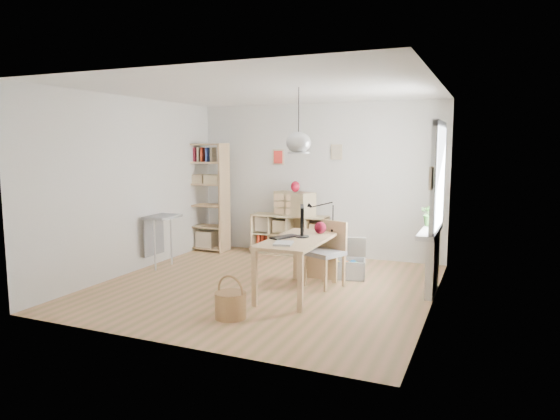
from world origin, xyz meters
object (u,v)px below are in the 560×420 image
at_px(cube_shelf, 289,238).
at_px(drawer_chest, 295,204).
at_px(chair, 328,249).
at_px(storage_chest, 347,265).
at_px(monitor, 302,220).
at_px(desk, 298,245).
at_px(tall_bookshelf, 206,193).

xyz_separation_m(cube_shelf, drawer_chest, (0.12, -0.04, 0.63)).
distance_m(chair, storage_chest, 0.66).
distance_m(chair, monitor, 0.67).
bearing_deg(cube_shelf, monitor, -63.99).
xyz_separation_m(desk, cube_shelf, (-1.02, 2.23, -0.36)).
bearing_deg(chair, cube_shelf, 150.65).
relative_size(cube_shelf, storage_chest, 1.96).
bearing_deg(chair, tall_bookshelf, 177.38).
bearing_deg(storage_chest, drawer_chest, 127.34).
distance_m(desk, cube_shelf, 2.48).
relative_size(cube_shelf, tall_bookshelf, 0.70).
bearing_deg(tall_bookshelf, cube_shelf, 10.19).
bearing_deg(chair, monitor, -94.34).
relative_size(chair, storage_chest, 1.28).
relative_size(chair, monitor, 1.98).
distance_m(cube_shelf, monitor, 2.46).
distance_m(cube_shelf, chair, 2.13).
height_order(storage_chest, drawer_chest, drawer_chest).
bearing_deg(desk, tall_bookshelf, 142.99).
bearing_deg(drawer_chest, desk, -44.53).
relative_size(desk, tall_bookshelf, 0.75).
xyz_separation_m(storage_chest, drawer_chest, (-1.28, 1.10, 0.74)).
bearing_deg(storage_chest, chair, -115.69).
relative_size(tall_bookshelf, drawer_chest, 2.71).
relative_size(cube_shelf, drawer_chest, 1.90).
bearing_deg(monitor, drawer_chest, 92.75).
xyz_separation_m(tall_bookshelf, storage_chest, (2.96, -0.86, -0.90)).
distance_m(tall_bookshelf, storage_chest, 3.21).
xyz_separation_m(chair, drawer_chest, (-1.15, 1.66, 0.41)).
relative_size(cube_shelf, monitor, 3.04).
xyz_separation_m(tall_bookshelf, drawer_chest, (1.68, 0.24, -0.16)).
bearing_deg(monitor, desk, -118.31).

